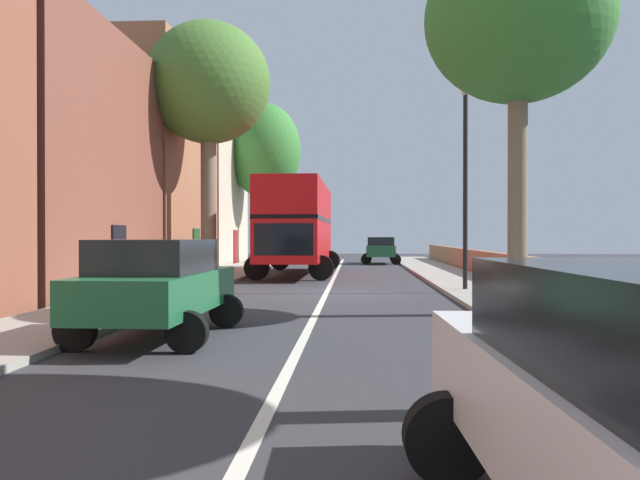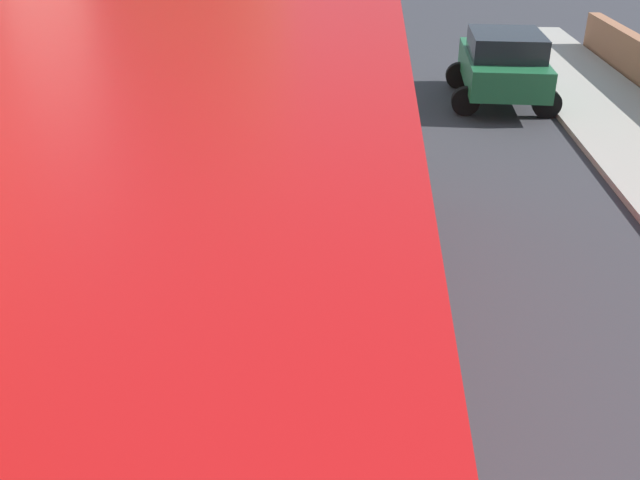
{
  "view_description": "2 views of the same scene",
  "coord_description": "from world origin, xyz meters",
  "px_view_note": "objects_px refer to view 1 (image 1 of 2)",
  "views": [
    {
      "loc": [
        0.89,
        -19.27,
        1.79
      ],
      "look_at": [
        -0.35,
        3.0,
        1.62
      ],
      "focal_mm": 35.45,
      "sensor_mm": 36.0,
      "label": 1
    },
    {
      "loc": [
        -0.61,
        3.57,
        4.59
      ],
      "look_at": [
        -0.93,
        7.97,
        2.34
      ],
      "focal_mm": 38.67,
      "sensor_mm": 36.0,
      "label": 2
    }
  ],
  "objects_px": {
    "double_decker_bus": "(298,223)",
    "street_tree_right_1": "(518,21)",
    "lamppost_right": "(465,170)",
    "parked_car_green_right_2": "(381,249)",
    "street_tree_left_0": "(208,85)",
    "street_tree_left_2": "(264,151)",
    "litter_bin_right": "(541,283)",
    "parked_car_green_left_1": "(158,283)"
  },
  "relations": [
    {
      "from": "street_tree_left_2",
      "to": "litter_bin_right",
      "type": "relative_size",
      "value": 9.7
    },
    {
      "from": "street_tree_right_1",
      "to": "lamppost_right",
      "type": "bearing_deg",
      "value": 92.47
    },
    {
      "from": "street_tree_left_0",
      "to": "street_tree_left_2",
      "type": "xyz_separation_m",
      "value": [
        0.08,
        14.95,
        -0.62
      ]
    },
    {
      "from": "street_tree_left_0",
      "to": "lamppost_right",
      "type": "distance_m",
      "value": 11.28
    },
    {
      "from": "street_tree_right_1",
      "to": "lamppost_right",
      "type": "distance_m",
      "value": 6.07
    },
    {
      "from": "parked_car_green_right_2",
      "to": "litter_bin_right",
      "type": "distance_m",
      "value": 24.37
    },
    {
      "from": "double_decker_bus",
      "to": "parked_car_green_left_1",
      "type": "xyz_separation_m",
      "value": [
        -0.8,
        -17.72,
        -1.39
      ]
    },
    {
      "from": "double_decker_bus",
      "to": "parked_car_green_left_1",
      "type": "distance_m",
      "value": 17.8
    },
    {
      "from": "parked_car_green_right_2",
      "to": "parked_car_green_left_1",
      "type": "bearing_deg",
      "value": -99.85
    },
    {
      "from": "parked_car_green_right_2",
      "to": "double_decker_bus",
      "type": "bearing_deg",
      "value": -110.75
    },
    {
      "from": "parked_car_green_left_1",
      "to": "litter_bin_right",
      "type": "distance_m",
      "value": 9.06
    },
    {
      "from": "parked_car_green_left_1",
      "to": "double_decker_bus",
      "type": "bearing_deg",
      "value": 87.41
    },
    {
      "from": "street_tree_left_0",
      "to": "street_tree_left_2",
      "type": "relative_size",
      "value": 1.01
    },
    {
      "from": "parked_car_green_right_2",
      "to": "lamppost_right",
      "type": "xyz_separation_m",
      "value": [
        1.8,
        -19.71,
        2.86
      ]
    },
    {
      "from": "litter_bin_right",
      "to": "parked_car_green_left_1",
      "type": "bearing_deg",
      "value": -149.5
    },
    {
      "from": "parked_car_green_right_2",
      "to": "street_tree_left_2",
      "type": "relative_size",
      "value": 0.4
    },
    {
      "from": "lamppost_right",
      "to": "litter_bin_right",
      "type": "relative_size",
      "value": 6.09
    },
    {
      "from": "street_tree_left_2",
      "to": "litter_bin_right",
      "type": "height_order",
      "value": "street_tree_left_2"
    },
    {
      "from": "street_tree_right_1",
      "to": "litter_bin_right",
      "type": "relative_size",
      "value": 8.13
    },
    {
      "from": "parked_car_green_right_2",
      "to": "street_tree_left_0",
      "type": "distance_m",
      "value": 17.76
    },
    {
      "from": "street_tree_left_0",
      "to": "double_decker_bus",
      "type": "bearing_deg",
      "value": 47.39
    },
    {
      "from": "parked_car_green_left_1",
      "to": "street_tree_left_2",
      "type": "xyz_separation_m",
      "value": [
        -2.37,
        29.14,
        6.17
      ]
    },
    {
      "from": "parked_car_green_left_1",
      "to": "street_tree_left_0",
      "type": "relative_size",
      "value": 0.42
    },
    {
      "from": "double_decker_bus",
      "to": "street_tree_right_1",
      "type": "height_order",
      "value": "street_tree_right_1"
    },
    {
      "from": "street_tree_left_0",
      "to": "street_tree_right_1",
      "type": "relative_size",
      "value": 1.21
    },
    {
      "from": "street_tree_right_1",
      "to": "litter_bin_right",
      "type": "distance_m",
      "value": 6.06
    },
    {
      "from": "parked_car_green_right_2",
      "to": "street_tree_left_2",
      "type": "xyz_separation_m",
      "value": [
        -7.37,
        0.34,
        6.19
      ]
    },
    {
      "from": "street_tree_left_2",
      "to": "litter_bin_right",
      "type": "xyz_separation_m",
      "value": [
        10.17,
        -24.55,
        -6.5
      ]
    },
    {
      "from": "street_tree_left_2",
      "to": "litter_bin_right",
      "type": "distance_m",
      "value": 27.35
    },
    {
      "from": "street_tree_right_1",
      "to": "litter_bin_right",
      "type": "xyz_separation_m",
      "value": [
        0.77,
        0.89,
        -5.95
      ]
    },
    {
      "from": "lamppost_right",
      "to": "parked_car_green_left_1",
      "type": "bearing_deg",
      "value": -126.78
    },
    {
      "from": "double_decker_bus",
      "to": "lamppost_right",
      "type": "relative_size",
      "value": 1.69
    },
    {
      "from": "street_tree_left_0",
      "to": "lamppost_right",
      "type": "height_order",
      "value": "street_tree_left_0"
    },
    {
      "from": "street_tree_right_1",
      "to": "street_tree_left_0",
      "type": "bearing_deg",
      "value": 132.14
    },
    {
      "from": "parked_car_green_right_2",
      "to": "litter_bin_right",
      "type": "relative_size",
      "value": 3.86
    },
    {
      "from": "street_tree_right_1",
      "to": "street_tree_left_2",
      "type": "distance_m",
      "value": 27.12
    },
    {
      "from": "double_decker_bus",
      "to": "street_tree_left_0",
      "type": "distance_m",
      "value": 7.23
    },
    {
      "from": "parked_car_green_right_2",
      "to": "lamppost_right",
      "type": "distance_m",
      "value": 19.99
    },
    {
      "from": "lamppost_right",
      "to": "parked_car_green_right_2",
      "type": "bearing_deg",
      "value": 95.23
    },
    {
      "from": "street_tree_left_0",
      "to": "street_tree_right_1",
      "type": "xyz_separation_m",
      "value": [
        9.48,
        -10.48,
        -1.17
      ]
    },
    {
      "from": "parked_car_green_right_2",
      "to": "lamppost_right",
      "type": "relative_size",
      "value": 0.63
    },
    {
      "from": "parked_car_green_right_2",
      "to": "street_tree_right_1",
      "type": "height_order",
      "value": "street_tree_right_1"
    }
  ]
}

